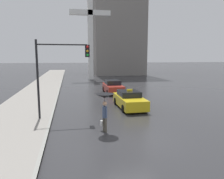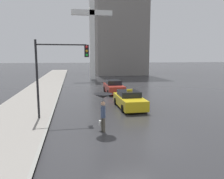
% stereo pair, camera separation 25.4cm
% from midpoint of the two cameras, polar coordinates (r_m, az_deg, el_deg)
% --- Properties ---
extents(ground_plane, '(300.00, 300.00, 0.00)m').
position_cam_midpoint_polar(ground_plane, '(11.14, 4.59, -13.18)').
color(ground_plane, '#2D2D30').
extents(taxi, '(1.91, 4.52, 1.53)m').
position_cam_midpoint_polar(taxi, '(17.82, 4.16, -2.72)').
color(taxi, gold).
rests_on(taxi, ground_plane).
extents(sedan_red, '(1.91, 4.47, 1.47)m').
position_cam_midpoint_polar(sedan_red, '(25.00, -0.06, 0.62)').
color(sedan_red, '#A52D23').
rests_on(sedan_red, ground_plane).
extents(pedestrian_with_umbrella, '(1.05, 1.05, 2.13)m').
position_cam_midpoint_polar(pedestrian_with_umbrella, '(11.88, -2.55, -2.99)').
color(pedestrian_with_umbrella, '#4C473D').
rests_on(pedestrian_with_umbrella, ground_plane).
extents(traffic_light, '(3.41, 0.38, 5.20)m').
position_cam_midpoint_polar(traffic_light, '(14.61, -14.03, 6.34)').
color(traffic_light, black).
rests_on(traffic_light, ground_plane).
extents(building_tower_near, '(11.45, 13.08, 25.78)m').
position_cam_midpoint_polar(building_tower_near, '(55.10, 0.94, 17.66)').
color(building_tower_near, gray).
rests_on(building_tower_near, ground_plane).
extents(monument_cross, '(7.28, 0.90, 16.55)m').
position_cam_midpoint_polar(monument_cross, '(40.99, -5.88, 15.85)').
color(monument_cross, white).
rests_on(monument_cross, ground_plane).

